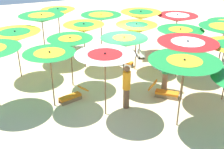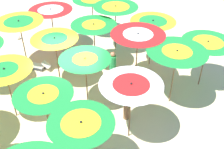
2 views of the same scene
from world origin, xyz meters
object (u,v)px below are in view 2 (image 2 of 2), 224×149
(beach_umbrella_4, at_px, (207,45))
(beach_umbrella_9, at_px, (153,25))
(beach_umbrella_13, at_px, (94,28))
(beach_umbrella_12, at_px, (55,43))
(beach_umbrella_1, at_px, (81,127))
(beachgoer_1, at_px, (113,67))
(lounger_2, at_px, (37,65))
(beach_umbrella_14, at_px, (116,10))
(beach_umbrella_6, at_px, (44,98))
(lounger_3, at_px, (85,148))
(beach_umbrella_19, at_px, (92,2))
(beach_umbrella_3, at_px, (176,55))
(lounger_0, at_px, (125,85))
(beach_umbrella_2, at_px, (131,89))
(beach_umbrella_7, at_px, (85,63))
(beach_umbrella_18, at_px, (51,13))
(beach_umbrella_17, at_px, (19,25))
(lounger_5, at_px, (61,39))
(lounger_4, at_px, (78,66))
(lounger_1, at_px, (42,84))
(beach_ball, at_px, (18,37))
(beach_umbrella_11, at_px, (5,74))
(beachgoer_0, at_px, (127,100))
(beach_umbrella_8, at_px, (138,38))

(beach_umbrella_4, distance_m, beach_umbrella_9, 2.63)
(beach_umbrella_13, bearing_deg, beach_umbrella_12, -44.21)
(beach_umbrella_1, distance_m, beach_umbrella_9, 6.73)
(beachgoer_1, bearing_deg, lounger_2, -160.97)
(beach_umbrella_14, height_order, beachgoer_1, beach_umbrella_14)
(beach_umbrella_4, xyz_separation_m, beach_umbrella_6, (3.74, -5.80, -0.01))
(lounger_3, bearing_deg, beach_umbrella_19, 170.67)
(beach_umbrella_3, relative_size, lounger_0, 2.15)
(beach_umbrella_2, bearing_deg, beach_umbrella_7, -131.98)
(beach_umbrella_2, distance_m, beach_umbrella_18, 7.16)
(beach_umbrella_4, bearing_deg, beach_umbrella_7, -70.09)
(beach_umbrella_2, xyz_separation_m, lounger_3, (0.86, -1.46, -1.99))
(beach_umbrella_3, xyz_separation_m, beach_umbrella_18, (-3.84, -5.76, -0.19))
(beach_umbrella_3, height_order, beach_umbrella_17, beach_umbrella_3)
(lounger_5, bearing_deg, beach_umbrella_4, 66.43)
(beach_umbrella_2, bearing_deg, beachgoer_1, -165.24)
(beach_umbrella_18, relative_size, lounger_3, 1.78)
(beach_umbrella_4, relative_size, beachgoer_1, 1.37)
(lounger_4, bearing_deg, lounger_2, 175.04)
(lounger_1, bearing_deg, beach_umbrella_19, 33.84)
(lounger_5, xyz_separation_m, beach_ball, (-0.17, -2.57, -0.08))
(beach_umbrella_1, xyz_separation_m, beach_umbrella_6, (-1.15, -1.38, -0.02))
(lounger_1, bearing_deg, lounger_0, -35.91)
(beach_umbrella_13, bearing_deg, beach_umbrella_11, -36.27)
(beach_umbrella_18, bearing_deg, beach_umbrella_4, 70.24)
(beach_umbrella_3, distance_m, beach_umbrella_6, 5.03)
(beach_umbrella_17, xyz_separation_m, lounger_0, (1.46, 4.88, -1.96))
(beach_umbrella_7, bearing_deg, beach_umbrella_11, -72.86)
(beach_umbrella_14, xyz_separation_m, beachgoer_0, (5.15, 0.77, -1.36))
(beach_umbrella_2, xyz_separation_m, beach_umbrella_14, (-6.05, -0.89, 0.10))
(lounger_0, bearing_deg, lounger_5, 85.93)
(lounger_4, distance_m, beachgoer_1, 2.10)
(beach_umbrella_6, height_order, lounger_1, beach_umbrella_6)
(lounger_4, distance_m, beach_ball, 4.79)
(beach_umbrella_17, xyz_separation_m, lounger_3, (5.04, 3.66, -1.98))
(beach_umbrella_9, bearing_deg, beach_umbrella_8, -24.26)
(lounger_4, bearing_deg, lounger_3, -85.55)
(beach_umbrella_7, bearing_deg, beach_umbrella_17, -127.80)
(beach_umbrella_6, height_order, beach_umbrella_19, beach_umbrella_6)
(beach_umbrella_2, distance_m, lounger_1, 5.08)
(beach_umbrella_19, distance_m, lounger_2, 4.78)
(beach_umbrella_1, distance_m, beach_umbrella_3, 4.71)
(lounger_0, bearing_deg, beachgoer_0, -134.11)
(lounger_4, xyz_separation_m, beachgoer_1, (0.96, 1.76, 0.65))
(beach_umbrella_2, height_order, beach_umbrella_12, beach_umbrella_2)
(beach_umbrella_19, xyz_separation_m, beachgoer_1, (4.66, 1.48, -1.09))
(lounger_3, height_order, beachgoer_0, beachgoer_0)
(lounger_1, relative_size, beach_ball, 4.88)
(beach_umbrella_9, bearing_deg, beach_umbrella_6, -34.76)
(beach_umbrella_6, height_order, beach_umbrella_8, beach_umbrella_8)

